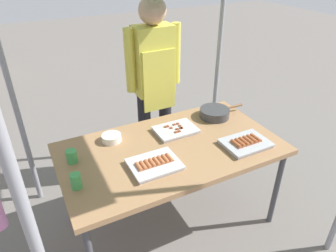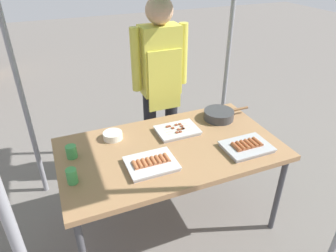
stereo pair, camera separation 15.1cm
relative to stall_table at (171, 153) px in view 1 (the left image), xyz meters
name	(u,v)px [view 1 (the left image)]	position (x,y,z in m)	size (l,w,h in m)	color
ground_plane	(171,219)	(0.00, 0.00, -0.70)	(18.00, 18.00, 0.00)	#66605B
stall_table	(171,153)	(0.00, 0.00, 0.00)	(1.60, 0.90, 0.75)	#9E724C
tray_grilled_sausages	(155,164)	(-0.21, -0.16, 0.07)	(0.33, 0.26, 0.05)	silver
tray_meat_skewers	(176,130)	(0.13, 0.17, 0.07)	(0.32, 0.23, 0.04)	silver
tray_pork_links	(246,143)	(0.50, -0.23, 0.07)	(0.34, 0.25, 0.05)	#ADADB2
cooking_wok	(215,113)	(0.54, 0.24, 0.09)	(0.41, 0.25, 0.07)	#38383A
condiment_bowl	(112,138)	(-0.36, 0.27, 0.08)	(0.15, 0.15, 0.05)	silver
drink_cup_near_edge	(72,156)	(-0.68, 0.15, 0.10)	(0.07, 0.07, 0.09)	#3F994C
drink_cup_by_wok	(76,181)	(-0.71, -0.13, 0.10)	(0.07, 0.07, 0.10)	#3F994C
vendor_woman	(154,77)	(0.20, 0.72, 0.31)	(0.52, 0.24, 1.68)	black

